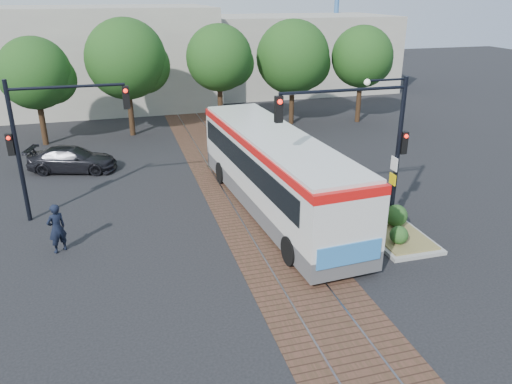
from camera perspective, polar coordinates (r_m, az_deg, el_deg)
The scene contains 10 objects.
ground at distance 20.41m, azimuth 1.38°, elevation -4.69°, with size 120.00×120.00×0.00m, color black.
trackbed at distance 23.91m, azimuth -1.45°, elevation -0.53°, with size 3.60×40.00×0.02m.
tree_row at distance 34.74m, azimuth -4.86°, elevation 14.79°, with size 26.40×5.60×7.67m.
warehouses at distance 46.72m, azimuth -10.09°, elevation 15.10°, with size 40.00×13.00×8.00m.
city_bus at distance 21.85m, azimuth 2.17°, elevation 2.69°, with size 3.69×13.23×3.49m.
traffic_island at distance 21.36m, azimuth 14.59°, elevation -3.20°, with size 2.20×5.20×1.13m.
signal_pole_main at distance 19.68m, azimuth 13.09°, elevation 6.68°, with size 5.49×0.46×6.00m.
signal_pole_left at distance 22.23m, azimuth -23.06°, elevation 6.44°, with size 4.99×0.34×6.00m.
officer at distance 20.02m, azimuth -21.82°, elevation -3.87°, with size 0.71×0.46×1.93m, color black.
parked_car at distance 28.92m, azimuth -20.26°, elevation 3.55°, with size 1.90×4.68×1.36m, color black.
Camera 1 is at (-5.47, -17.40, 9.17)m, focal length 35.00 mm.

